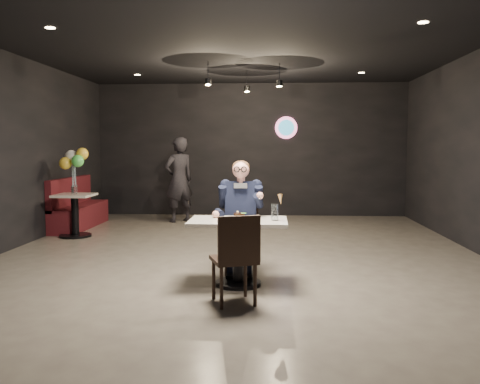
# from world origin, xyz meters

# --- Properties ---
(floor) EXTENTS (9.00, 9.00, 0.00)m
(floor) POSITION_xyz_m (0.00, 0.00, 0.00)
(floor) COLOR slate
(floor) RESTS_ON ground
(wall_sign) EXTENTS (0.50, 0.06, 0.50)m
(wall_sign) POSITION_xyz_m (0.80, 4.47, 2.00)
(wall_sign) COLOR pink
(wall_sign) RESTS_ON floor
(pendant_lights) EXTENTS (1.40, 1.20, 0.36)m
(pendant_lights) POSITION_xyz_m (0.00, 2.00, 2.88)
(pendant_lights) COLOR black
(pendant_lights) RESTS_ON floor
(main_table) EXTENTS (1.10, 0.70, 0.75)m
(main_table) POSITION_xyz_m (0.09, -1.44, 0.38)
(main_table) COLOR silver
(main_table) RESTS_ON floor
(chair_far) EXTENTS (0.42, 0.46, 0.92)m
(chair_far) POSITION_xyz_m (0.09, -0.89, 0.46)
(chair_far) COLOR black
(chair_far) RESTS_ON floor
(chair_near) EXTENTS (0.55, 0.57, 0.92)m
(chair_near) POSITION_xyz_m (0.09, -2.11, 0.46)
(chair_near) COLOR black
(chair_near) RESTS_ON floor
(seated_man) EXTENTS (0.60, 0.80, 1.44)m
(seated_man) POSITION_xyz_m (0.09, -0.89, 0.72)
(seated_man) COLOR black
(seated_man) RESTS_ON floor
(dessert_plate) EXTENTS (0.21, 0.21, 0.01)m
(dessert_plate) POSITION_xyz_m (0.13, -1.53, 0.76)
(dessert_plate) COLOR white
(dessert_plate) RESTS_ON main_table
(cake_slice) EXTENTS (0.12, 0.11, 0.07)m
(cake_slice) POSITION_xyz_m (0.11, -1.55, 0.80)
(cake_slice) COLOR black
(cake_slice) RESTS_ON dessert_plate
(mint_leaf) EXTENTS (0.07, 0.04, 0.01)m
(mint_leaf) POSITION_xyz_m (0.16, -1.57, 0.84)
(mint_leaf) COLOR green
(mint_leaf) RESTS_ON cake_slice
(sundae_glass) EXTENTS (0.08, 0.08, 0.18)m
(sundae_glass) POSITION_xyz_m (0.51, -1.46, 0.84)
(sundae_glass) COLOR silver
(sundae_glass) RESTS_ON main_table
(wafer_cone) EXTENTS (0.07, 0.07, 0.12)m
(wafer_cone) POSITION_xyz_m (0.57, -1.51, 0.99)
(wafer_cone) COLOR tan
(wafer_cone) RESTS_ON sundae_glass
(booth_bench) EXTENTS (0.49, 1.95, 0.98)m
(booth_bench) POSITION_xyz_m (-3.25, 2.49, 0.49)
(booth_bench) COLOR #3F0D12
(booth_bench) RESTS_ON floor
(side_table) EXTENTS (0.63, 0.63, 0.78)m
(side_table) POSITION_xyz_m (-2.95, 1.49, 0.39)
(side_table) COLOR silver
(side_table) RESTS_ON floor
(balloon_vase) EXTENTS (0.10, 0.10, 0.15)m
(balloon_vase) POSITION_xyz_m (-2.95, 1.49, 0.83)
(balloon_vase) COLOR silver
(balloon_vase) RESTS_ON side_table
(balloon_bunch) EXTENTS (0.39, 0.39, 0.64)m
(balloon_bunch) POSITION_xyz_m (-2.95, 1.49, 1.22)
(balloon_bunch) COLOR yellow
(balloon_bunch) RESTS_ON balloon_vase
(passerby) EXTENTS (0.77, 0.73, 1.77)m
(passerby) POSITION_xyz_m (-1.45, 3.36, 0.89)
(passerby) COLOR black
(passerby) RESTS_ON floor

